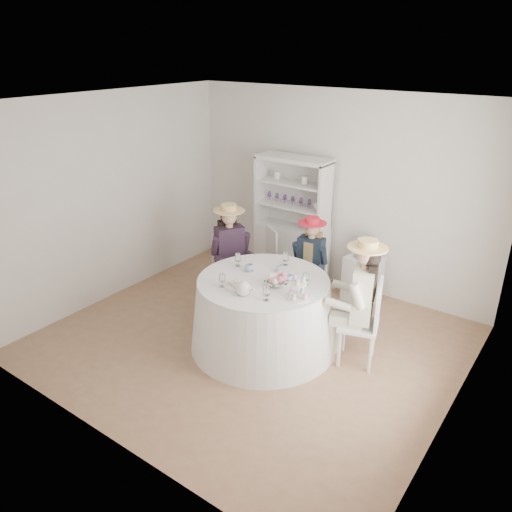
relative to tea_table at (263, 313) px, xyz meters
The scene contains 23 objects.
ground 0.45m from the tea_table, behind, with size 4.50×4.50×0.00m, color #896144.
ceiling 2.29m from the tea_table, behind, with size 4.50×4.50×0.00m, color white.
wall_back 2.20m from the tea_table, 94.73° to the left, with size 4.50×4.50×0.00m, color silver.
wall_front 2.22m from the tea_table, 94.67° to the right, with size 4.50×4.50×0.00m, color silver.
wall_left 2.59m from the tea_table, behind, with size 4.50×4.50×0.00m, color silver.
wall_right 2.28m from the tea_table, ahead, with size 4.50×4.50×0.00m, color silver.
tea_table is the anchor object (origin of this frame).
hutch 1.89m from the tea_table, 112.03° to the left, with size 1.14×0.60×1.80m.
side_table 1.74m from the tea_table, 75.07° to the left, with size 0.40×0.40×0.63m, color silver.
hatbox 1.78m from the tea_table, 75.07° to the left, with size 0.27×0.27×0.27m, color black.
guest_left 1.12m from the tea_table, 148.51° to the left, with size 0.59×0.55×1.39m.
guest_mid 1.10m from the tea_table, 90.95° to the left, with size 0.46×0.48×1.26m.
guest_right 1.13m from the tea_table, 18.32° to the left, with size 0.59×0.54×1.43m.
spare_chair 1.43m from the tea_table, 116.41° to the left, with size 0.54×0.54×0.93m.
teacup_a 0.53m from the tea_table, 162.21° to the left, with size 0.10×0.10×0.08m, color white.
teacup_b 0.53m from the tea_table, 85.45° to the left, with size 0.07×0.07×0.07m, color white.
teacup_c 0.53m from the tea_table, 28.88° to the left, with size 0.08×0.08×0.06m, color white.
flower_bowl 0.49m from the tea_table, 14.97° to the right, with size 0.20×0.20×0.05m, color white.
flower_arrangement 0.55m from the tea_table, ahead, with size 0.19×0.19×0.07m.
table_teapot 0.64m from the tea_table, 84.89° to the right, with size 0.22×0.16×0.17m.
sandwich_plate 0.54m from the tea_table, 114.63° to the right, with size 0.28×0.28×0.06m.
cupcake_stand 0.74m from the tea_table, 14.94° to the right, with size 0.24×0.24×0.23m.
stemware_set 0.50m from the tea_table, 90.00° to the right, with size 0.97×0.94×0.15m.
Camera 1 is at (2.96, -4.03, 3.24)m, focal length 35.00 mm.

